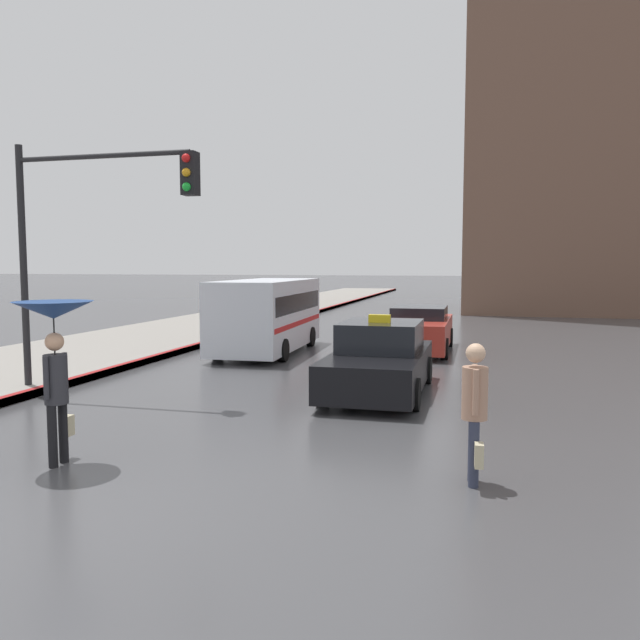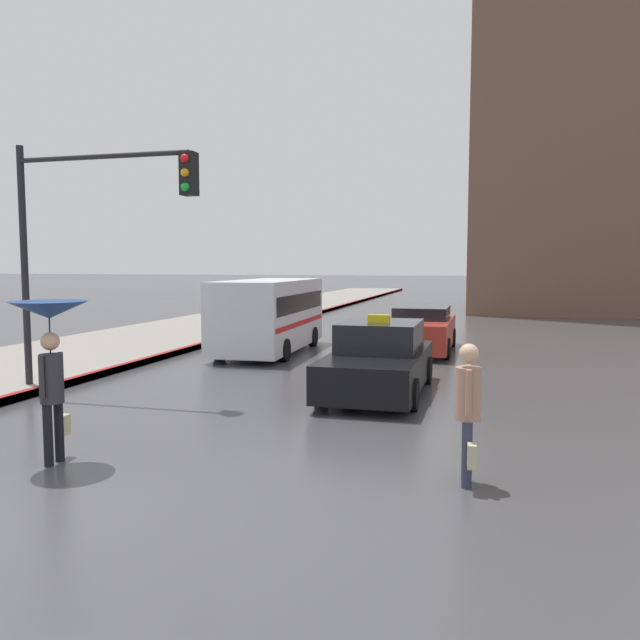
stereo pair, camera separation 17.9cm
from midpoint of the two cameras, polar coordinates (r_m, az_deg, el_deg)
ground_plane at (r=7.07m, az=-24.08°, el=-17.29°), size 300.00×300.00×0.00m
taxi at (r=12.88m, az=5.81°, el=-3.76°), size 1.91×4.34×1.63m
sedan_red at (r=19.23m, az=9.50°, el=-0.92°), size 1.91×4.53×1.37m
ambulance_van at (r=18.83m, az=-4.38°, el=0.72°), size 2.25×5.58×2.18m
pedestrian_with_umbrella at (r=8.85m, az=-22.92°, el=-1.27°), size 1.00×1.00×2.17m
pedestrian_man at (r=7.69m, az=14.04°, el=-7.50°), size 0.32×0.59×1.71m
traffic_light at (r=13.10m, az=-19.65°, el=8.73°), size 3.94×0.38×5.03m
building_tower_near at (r=40.93m, az=21.99°, el=24.17°), size 10.25×10.32×32.55m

